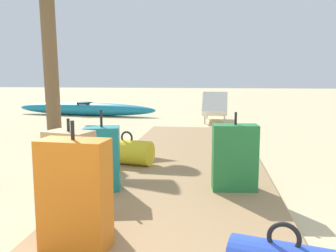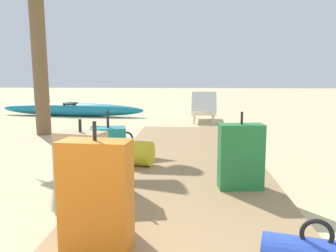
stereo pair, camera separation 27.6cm
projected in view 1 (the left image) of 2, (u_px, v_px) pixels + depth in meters
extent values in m
plane|color=#CCB789|center=(179.00, 196.00, 3.61)|extent=(60.00, 60.00, 0.00)
cube|color=#9E7A51|center=(185.00, 173.00, 4.31)|extent=(1.90, 7.14, 0.08)
torus|color=black|center=(284.00, 238.00, 1.75)|extent=(0.16, 0.07, 0.16)
cube|color=#237538|center=(235.00, 157.00, 3.52)|extent=(0.44, 0.25, 0.64)
cylinder|color=black|center=(236.00, 118.00, 3.47)|extent=(0.02, 0.02, 0.12)
cube|color=orange|center=(75.00, 195.00, 2.31)|extent=(0.45, 0.26, 0.72)
cylinder|color=black|center=(73.00, 130.00, 2.25)|extent=(0.02, 0.02, 0.12)
cube|color=tan|center=(70.00, 172.00, 2.94)|extent=(0.42, 0.32, 0.67)
cylinder|color=black|center=(68.00, 125.00, 2.89)|extent=(0.02, 0.02, 0.10)
cylinder|color=gold|center=(127.00, 152.00, 4.57)|extent=(0.69, 0.45, 0.31)
torus|color=black|center=(127.00, 138.00, 4.54)|extent=(0.17, 0.06, 0.16)
cube|color=#197A7F|center=(102.00, 158.00, 3.53)|extent=(0.37, 0.30, 0.62)
cylinder|color=black|center=(101.00, 118.00, 3.47)|extent=(0.02, 0.02, 0.17)
cylinder|color=brown|center=(50.00, 53.00, 7.23)|extent=(0.29, 0.41, 3.26)
cube|color=white|center=(215.00, 111.00, 9.39)|extent=(0.65, 1.42, 0.08)
cube|color=white|center=(215.00, 102.00, 8.77)|extent=(0.62, 0.52, 0.49)
cylinder|color=silver|center=(207.00, 115.00, 10.00)|extent=(0.04, 0.04, 0.22)
cylinder|color=silver|center=(225.00, 115.00, 9.92)|extent=(0.04, 0.04, 0.22)
cylinder|color=silver|center=(205.00, 120.00, 8.90)|extent=(0.04, 0.04, 0.22)
cylinder|color=silver|center=(224.00, 120.00, 8.83)|extent=(0.04, 0.04, 0.22)
ellipsoid|color=teal|center=(85.00, 109.00, 10.78)|extent=(4.40, 1.08, 0.39)
torus|color=black|center=(85.00, 103.00, 10.75)|extent=(0.55, 0.55, 0.05)
ellipsoid|color=gray|center=(96.00, 141.00, 5.75)|extent=(0.59, 0.58, 0.32)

